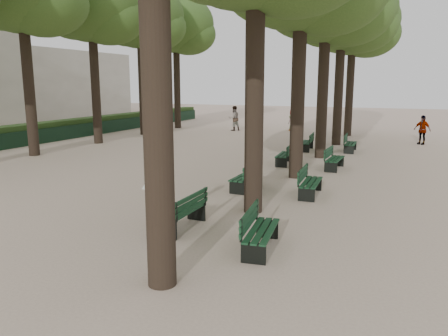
% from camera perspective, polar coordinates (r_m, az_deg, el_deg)
% --- Properties ---
extents(ground, '(120.00, 120.00, 0.00)m').
position_cam_1_polar(ground, '(10.63, -9.45, -8.99)').
color(ground, '#CAAF99').
rests_on(ground, ground).
extents(tree_central_4, '(6.00, 6.00, 9.95)m').
position_cam_1_polar(tree_central_4, '(26.99, 15.23, 19.27)').
color(tree_central_4, '#33261C').
rests_on(tree_central_4, ground).
extents(tree_central_5, '(6.00, 6.00, 9.95)m').
position_cam_1_polar(tree_central_5, '(31.89, 16.55, 17.88)').
color(tree_central_5, '#33261C').
rests_on(tree_central_5, ground).
extents(tree_far_3, '(6.00, 6.00, 10.45)m').
position_cam_1_polar(tree_far_3, '(27.97, -17.00, 19.91)').
color(tree_far_3, '#33261C').
rests_on(tree_far_3, ground).
extents(tree_far_4, '(6.00, 6.00, 10.45)m').
position_cam_1_polar(tree_far_4, '(31.95, -10.94, 19.00)').
color(tree_far_4, '#33261C').
rests_on(tree_far_4, ground).
extents(tree_far_5, '(6.00, 6.00, 10.45)m').
position_cam_1_polar(tree_far_5, '(36.19, -6.31, 18.17)').
color(tree_far_5, '#33261C').
rests_on(tree_far_5, ground).
extents(bench_left_0, '(0.57, 1.80, 0.92)m').
position_cam_1_polar(bench_left_0, '(11.07, -5.47, -6.58)').
color(bench_left_0, black).
rests_on(bench_left_0, ground).
extents(bench_left_1, '(0.59, 1.81, 0.92)m').
position_cam_1_polar(bench_left_1, '(15.09, 2.78, -1.77)').
color(bench_left_1, black).
rests_on(bench_left_1, ground).
extents(bench_left_2, '(0.70, 1.84, 0.92)m').
position_cam_1_polar(bench_left_2, '(19.87, 7.89, 1.25)').
color(bench_left_2, black).
rests_on(bench_left_2, ground).
extents(bench_left_3, '(0.71, 1.84, 0.92)m').
position_cam_1_polar(bench_left_3, '(24.23, 10.72, 2.92)').
color(bench_left_3, black).
rests_on(bench_left_3, ground).
extents(bench_right_0, '(0.79, 1.86, 0.92)m').
position_cam_1_polar(bench_right_0, '(9.72, 4.86, -9.13)').
color(bench_right_0, black).
rests_on(bench_right_0, ground).
extents(bench_right_1, '(0.67, 1.83, 0.92)m').
position_cam_1_polar(bench_right_1, '(14.49, 11.23, -2.51)').
color(bench_right_1, black).
rests_on(bench_right_1, ground).
extents(bench_right_2, '(0.63, 1.82, 0.92)m').
position_cam_1_polar(bench_right_2, '(19.15, 14.23, 0.65)').
color(bench_right_2, black).
rests_on(bench_right_2, ground).
extents(bench_right_3, '(0.63, 1.82, 0.92)m').
position_cam_1_polar(bench_right_3, '(24.27, 16.17, 2.69)').
color(bench_right_3, black).
rests_on(bench_right_3, ground).
extents(man_with_map, '(0.66, 0.70, 1.62)m').
position_cam_1_polar(man_with_map, '(11.10, -8.54, -3.72)').
color(man_with_map, black).
rests_on(man_with_map, ground).
extents(pedestrian_c, '(1.06, 0.81, 1.74)m').
position_cam_1_polar(pedestrian_c, '(28.63, 24.46, 4.55)').
color(pedestrian_c, '#262628').
rests_on(pedestrian_c, ground).
extents(pedestrian_a, '(0.87, 0.95, 1.89)m').
position_cam_1_polar(pedestrian_a, '(33.76, 1.32, 6.50)').
color(pedestrian_a, '#262628').
rests_on(pedestrian_a, ground).
extents(pedestrian_d, '(0.61, 0.90, 1.71)m').
position_cam_1_polar(pedestrian_d, '(34.21, 8.97, 6.28)').
color(pedestrian_d, '#262628').
rests_on(pedestrian_d, ground).
extents(fence, '(0.08, 42.00, 0.90)m').
position_cam_1_polar(fence, '(28.35, -23.39, 3.73)').
color(fence, black).
rests_on(fence, ground).
extents(hedge, '(1.20, 42.00, 1.20)m').
position_cam_1_polar(hedge, '(28.84, -24.38, 4.06)').
color(hedge, '#203B14').
rests_on(hedge, ground).
extents(building_far, '(12.00, 16.00, 7.00)m').
position_cam_1_polar(building_far, '(54.33, -22.39, 10.11)').
color(building_far, '#B7B2A3').
rests_on(building_far, ground).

